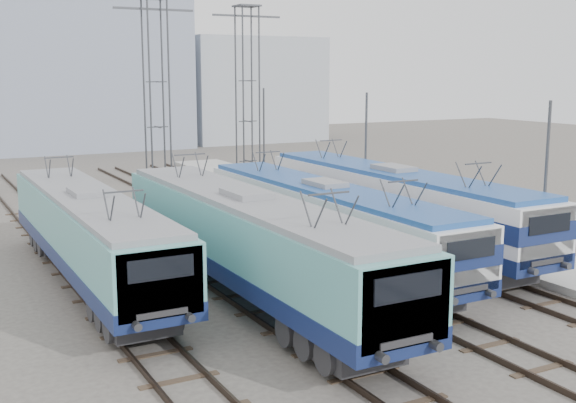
{
  "coord_description": "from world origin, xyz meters",
  "views": [
    {
      "loc": [
        -12.66,
        -17.11,
        8.02
      ],
      "look_at": [
        0.25,
        7.0,
        3.11
      ],
      "focal_mm": 45.0,
      "sensor_mm": 36.0,
      "label": 1
    }
  ],
  "objects_px": {
    "locomotive_center_right": "(327,218)",
    "catenary_tower_west": "(157,97)",
    "mast_rear": "(264,141)",
    "catenary_tower_east": "(248,95)",
    "locomotive_center_left": "(249,239)",
    "locomotive_far_right": "(395,201)",
    "mast_front": "(545,194)",
    "locomotive_far_left": "(90,231)",
    "mast_mid": "(366,160)"
  },
  "relations": [
    {
      "from": "mast_front",
      "to": "locomotive_far_left",
      "type": "bearing_deg",
      "value": 153.49
    },
    {
      "from": "catenary_tower_west",
      "to": "catenary_tower_east",
      "type": "bearing_deg",
      "value": 17.1
    },
    {
      "from": "locomotive_far_left",
      "to": "mast_rear",
      "type": "xyz_separation_m",
      "value": [
        15.35,
        16.34,
        1.35
      ]
    },
    {
      "from": "mast_front",
      "to": "mast_mid",
      "type": "height_order",
      "value": "same"
    },
    {
      "from": "mast_mid",
      "to": "mast_rear",
      "type": "relative_size",
      "value": 1.0
    },
    {
      "from": "catenary_tower_east",
      "to": "locomotive_far_left",
      "type": "bearing_deg",
      "value": -132.73
    },
    {
      "from": "locomotive_center_left",
      "to": "mast_front",
      "type": "distance_m",
      "value": 11.37
    },
    {
      "from": "locomotive_far_left",
      "to": "locomotive_far_right",
      "type": "height_order",
      "value": "locomotive_far_right"
    },
    {
      "from": "locomotive_far_right",
      "to": "mast_rear",
      "type": "distance_m",
      "value": 17.27
    },
    {
      "from": "catenary_tower_east",
      "to": "mast_rear",
      "type": "xyz_separation_m",
      "value": [
        2.1,
        2.0,
        -3.14
      ]
    },
    {
      "from": "catenary_tower_west",
      "to": "mast_mid",
      "type": "height_order",
      "value": "catenary_tower_west"
    },
    {
      "from": "mast_rear",
      "to": "catenary_tower_west",
      "type": "bearing_deg",
      "value": -155.06
    },
    {
      "from": "locomotive_center_right",
      "to": "mast_mid",
      "type": "xyz_separation_m",
      "value": [
        6.35,
        6.6,
        1.3
      ]
    },
    {
      "from": "locomotive_center_left",
      "to": "mast_rear",
      "type": "height_order",
      "value": "mast_rear"
    },
    {
      "from": "locomotive_far_right",
      "to": "mast_rear",
      "type": "relative_size",
      "value": 2.57
    },
    {
      "from": "locomotive_far_left",
      "to": "locomotive_center_left",
      "type": "distance_m",
      "value": 6.34
    },
    {
      "from": "catenary_tower_west",
      "to": "mast_front",
      "type": "distance_m",
      "value": 22.0
    },
    {
      "from": "locomotive_center_left",
      "to": "mast_rear",
      "type": "distance_m",
      "value": 23.5
    },
    {
      "from": "locomotive_far_left",
      "to": "locomotive_far_right",
      "type": "distance_m",
      "value": 13.52
    },
    {
      "from": "locomotive_center_right",
      "to": "locomotive_far_right",
      "type": "height_order",
      "value": "locomotive_far_right"
    },
    {
      "from": "catenary_tower_east",
      "to": "locomotive_center_left",
      "type": "bearing_deg",
      "value": -114.95
    },
    {
      "from": "locomotive_center_left",
      "to": "mast_rear",
      "type": "bearing_deg",
      "value": 62.46
    },
    {
      "from": "mast_mid",
      "to": "mast_front",
      "type": "bearing_deg",
      "value": -90.0
    },
    {
      "from": "locomotive_center_right",
      "to": "locomotive_center_left",
      "type": "bearing_deg",
      "value": -153.89
    },
    {
      "from": "locomotive_center_left",
      "to": "locomotive_center_right",
      "type": "height_order",
      "value": "locomotive_center_left"
    },
    {
      "from": "mast_front",
      "to": "mast_rear",
      "type": "height_order",
      "value": "same"
    },
    {
      "from": "locomotive_center_left",
      "to": "locomotive_center_right",
      "type": "distance_m",
      "value": 5.01
    },
    {
      "from": "locomotive_far_right",
      "to": "mast_front",
      "type": "bearing_deg",
      "value": -74.93
    },
    {
      "from": "catenary_tower_east",
      "to": "catenary_tower_west",
      "type": "bearing_deg",
      "value": -162.9
    },
    {
      "from": "locomotive_center_right",
      "to": "mast_rear",
      "type": "xyz_separation_m",
      "value": [
        6.35,
        18.6,
        1.3
      ]
    },
    {
      "from": "locomotive_center_left",
      "to": "locomotive_far_right",
      "type": "height_order",
      "value": "locomotive_center_left"
    },
    {
      "from": "catenary_tower_west",
      "to": "mast_rear",
      "type": "bearing_deg",
      "value": 24.94
    },
    {
      "from": "locomotive_center_left",
      "to": "mast_front",
      "type": "xyz_separation_m",
      "value": [
        10.85,
        -3.19,
        1.21
      ]
    },
    {
      "from": "locomotive_far_right",
      "to": "mast_mid",
      "type": "relative_size",
      "value": 2.57
    },
    {
      "from": "locomotive_far_left",
      "to": "locomotive_center_right",
      "type": "bearing_deg",
      "value": -14.1
    },
    {
      "from": "locomotive_center_right",
      "to": "mast_front",
      "type": "distance_m",
      "value": 8.43
    },
    {
      "from": "mast_front",
      "to": "catenary_tower_east",
      "type": "bearing_deg",
      "value": 95.45
    },
    {
      "from": "locomotive_center_left",
      "to": "mast_front",
      "type": "bearing_deg",
      "value": -16.39
    },
    {
      "from": "catenary_tower_west",
      "to": "mast_mid",
      "type": "bearing_deg",
      "value": -42.93
    },
    {
      "from": "locomotive_center_left",
      "to": "locomotive_far_right",
      "type": "xyz_separation_m",
      "value": [
        9.0,
        3.68,
        0.01
      ]
    },
    {
      "from": "locomotive_center_right",
      "to": "catenary_tower_west",
      "type": "xyz_separation_m",
      "value": [
        -2.25,
        14.6,
        4.44
      ]
    },
    {
      "from": "locomotive_far_right",
      "to": "mast_front",
      "type": "xyz_separation_m",
      "value": [
        1.85,
        -6.87,
        1.2
      ]
    },
    {
      "from": "mast_rear",
      "to": "locomotive_far_right",
      "type": "bearing_deg",
      "value": -96.16
    },
    {
      "from": "locomotive_far_right",
      "to": "mast_rear",
      "type": "xyz_separation_m",
      "value": [
        1.85,
        17.13,
        1.2
      ]
    },
    {
      "from": "locomotive_far_left",
      "to": "mast_front",
      "type": "height_order",
      "value": "mast_front"
    },
    {
      "from": "catenary_tower_east",
      "to": "mast_mid",
      "type": "height_order",
      "value": "catenary_tower_east"
    },
    {
      "from": "locomotive_far_left",
      "to": "locomotive_center_left",
      "type": "height_order",
      "value": "locomotive_center_left"
    },
    {
      "from": "locomotive_center_left",
      "to": "locomotive_center_right",
      "type": "xyz_separation_m",
      "value": [
        4.5,
        2.21,
        -0.09
      ]
    },
    {
      "from": "locomotive_center_right",
      "to": "locomotive_far_right",
      "type": "xyz_separation_m",
      "value": [
        4.5,
        1.48,
        0.1
      ]
    },
    {
      "from": "mast_mid",
      "to": "catenary_tower_west",
      "type": "bearing_deg",
      "value": 137.07
    }
  ]
}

